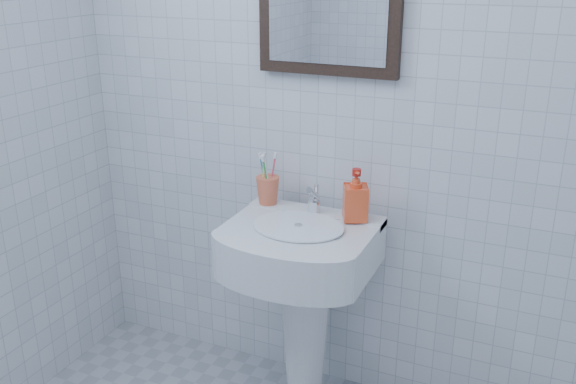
% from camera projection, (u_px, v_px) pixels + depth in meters
% --- Properties ---
extents(wall_back, '(2.20, 0.02, 2.50)m').
position_uv_depth(wall_back, '(356.00, 73.00, 2.18)').
color(wall_back, silver).
rests_on(wall_back, ground).
extents(washbasin, '(0.50, 0.37, 0.77)m').
position_uv_depth(washbasin, '(303.00, 286.00, 2.29)').
color(washbasin, silver).
rests_on(washbasin, ground).
extents(faucet, '(0.04, 0.10, 0.11)m').
position_uv_depth(faucet, '(314.00, 201.00, 2.27)').
color(faucet, silver).
rests_on(faucet, washbasin).
extents(toothbrush_cup, '(0.09, 0.09, 0.10)m').
position_uv_depth(toothbrush_cup, '(268.00, 190.00, 2.35)').
color(toothbrush_cup, '#DB613E').
rests_on(toothbrush_cup, washbasin).
extents(soap_dispenser, '(0.11, 0.11, 0.18)m').
position_uv_depth(soap_dispenser, '(356.00, 195.00, 2.19)').
color(soap_dispenser, '#E83E16').
rests_on(soap_dispenser, washbasin).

